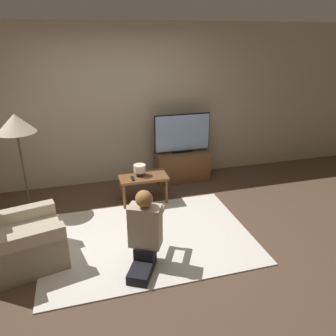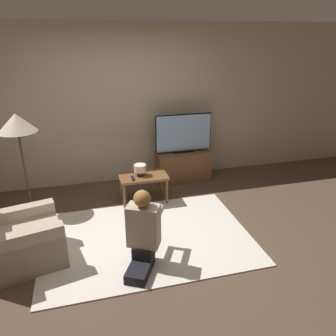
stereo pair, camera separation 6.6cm
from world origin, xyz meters
name	(u,v)px [view 2 (the right image)]	position (x,y,z in m)	size (l,w,h in m)	color
ground_plane	(147,238)	(0.00, 0.00, 0.00)	(10.00, 10.00, 0.00)	brown
wall_back	(122,106)	(0.00, 1.93, 1.30)	(10.00, 0.06, 2.60)	tan
rug	(147,238)	(0.00, 0.00, 0.01)	(2.58, 1.81, 0.02)	silver
tv_stand	(183,166)	(0.98, 1.63, 0.25)	(0.92, 0.42, 0.51)	brown
tv	(183,133)	(0.98, 1.63, 0.85)	(0.97, 0.08, 0.67)	black
coffee_table	(143,179)	(0.15, 0.99, 0.38)	(0.72, 0.42, 0.44)	brown
floor_lamp	(17,126)	(-1.51, 1.21, 1.25)	(0.52, 0.52, 1.43)	#4C4233
armchair	(19,242)	(-1.46, -0.11, 0.27)	(0.97, 0.88, 0.82)	#B7A88E
person_kneeling	(143,230)	(-0.13, -0.50, 0.46)	(0.58, 0.81, 0.91)	black
table_lamp	(140,169)	(0.11, 1.01, 0.54)	(0.18, 0.18, 0.17)	#4C3823
remote	(133,178)	(-0.02, 0.91, 0.44)	(0.04, 0.15, 0.02)	black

